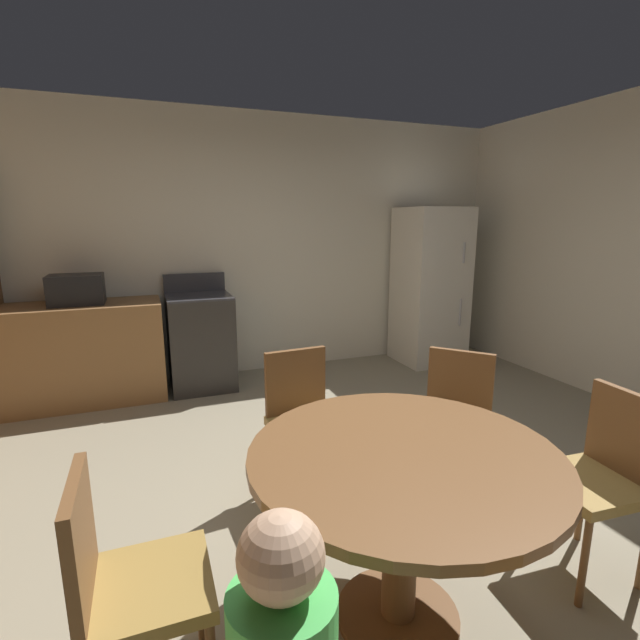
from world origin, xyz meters
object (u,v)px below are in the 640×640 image
Objects in this scene: dining_table at (403,487)px; chair_east at (602,471)px; microwave at (77,289)px; oven_range at (201,341)px; chair_west at (125,579)px; refrigerator at (430,286)px; chair_northeast at (454,416)px; chair_north at (303,415)px.

chair_east is at bearing -4.11° from dining_table.
oven_range is at bearing 0.20° from microwave.
microwave is 3.44m from dining_table.
chair_east is at bearing -52.29° from microwave.
refrigerator is at bearing 44.06° from chair_west.
oven_range is 2.61m from refrigerator.
chair_west reaches higher than dining_table.
refrigerator reaches higher than chair_east.
chair_east is at bearing 67.11° from chair_northeast.
refrigerator is 2.02× the size of chair_east.
oven_range is 0.62× the size of refrigerator.
oven_range is at bearing -106.03° from chair_northeast.
chair_east is (0.25, -0.74, 0.00)m from chair_northeast.
dining_table is 1.02m from chair_northeast.
chair_north is at bearing -63.97° from chair_northeast.
chair_northeast is 1.00× the size of chair_north.
chair_north is at bearing 47.05° from chair_west.
chair_east is at bearing 41.07° from chair_north.
chair_northeast is at bearing -64.36° from oven_range.
chair_east and chair_north have the same top height.
chair_east is (2.45, -3.17, -0.53)m from microwave.
chair_west is 2.02m from chair_east.
chair_west is (0.43, -3.09, -0.53)m from microwave.
oven_range is 2.50× the size of microwave.
chair_northeast and chair_north have the same top height.
chair_north is at bearing -137.66° from refrigerator.
refrigerator is 4.00× the size of microwave.
oven_range is at bearing 178.80° from refrigerator.
chair_north is at bearing -56.62° from microwave.
refrigerator is 2.79m from chair_northeast.
microwave is 0.51× the size of chair_west.
chair_west is (-0.60, -3.09, 0.03)m from oven_range.
dining_table is (0.41, -3.10, 0.14)m from oven_range.
chair_northeast is at bearing 41.67° from dining_table.
oven_range is at bearing -61.80° from chair_east.
chair_north is (0.94, 1.00, 0.00)m from chair_west.
microwave reaches higher than chair_northeast.
refrigerator is at bearing 54.55° from dining_table.
refrigerator is at bearing -1.20° from oven_range.
chair_west is at bearing -101.02° from oven_range.
chair_north is (1.37, -2.08, -0.53)m from microwave.
chair_west is 1.38m from chair_north.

